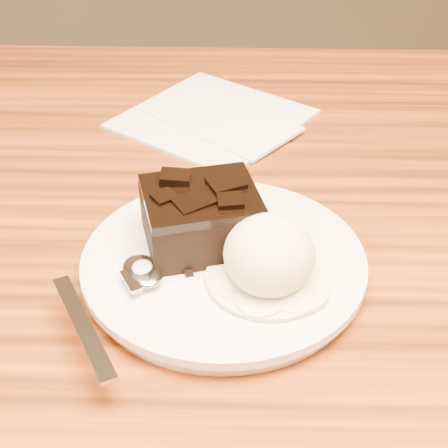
{
  "coord_description": "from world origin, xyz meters",
  "views": [
    {
      "loc": [
        0.03,
        -0.44,
        1.09
      ],
      "look_at": [
        0.02,
        -0.03,
        0.79
      ],
      "focal_mm": 56.25,
      "sensor_mm": 36.0,
      "label": 1
    }
  ],
  "objects_px": {
    "ice_cream_scoop": "(269,255)",
    "spoon": "(143,273)",
    "napkin": "(213,117)",
    "plate": "(224,266)",
    "brownie": "(201,221)"
  },
  "relations": [
    {
      "from": "ice_cream_scoop",
      "to": "napkin",
      "type": "bearing_deg",
      "value": 100.42
    },
    {
      "from": "napkin",
      "to": "ice_cream_scoop",
      "type": "bearing_deg",
      "value": -79.58
    },
    {
      "from": "plate",
      "to": "ice_cream_scoop",
      "type": "xyz_separation_m",
      "value": [
        0.03,
        -0.02,
        0.03
      ]
    },
    {
      "from": "plate",
      "to": "brownie",
      "type": "distance_m",
      "value": 0.04
    },
    {
      "from": "plate",
      "to": "spoon",
      "type": "height_order",
      "value": "spoon"
    },
    {
      "from": "plate",
      "to": "spoon",
      "type": "bearing_deg",
      "value": -156.33
    },
    {
      "from": "ice_cream_scoop",
      "to": "spoon",
      "type": "relative_size",
      "value": 0.44
    },
    {
      "from": "brownie",
      "to": "ice_cream_scoop",
      "type": "height_order",
      "value": "ice_cream_scoop"
    },
    {
      "from": "plate",
      "to": "napkin",
      "type": "xyz_separation_m",
      "value": [
        -0.02,
        0.25,
        -0.01
      ]
    },
    {
      "from": "spoon",
      "to": "napkin",
      "type": "distance_m",
      "value": 0.28
    },
    {
      "from": "spoon",
      "to": "ice_cream_scoop",
      "type": "bearing_deg",
      "value": -27.99
    },
    {
      "from": "ice_cream_scoop",
      "to": "spoon",
      "type": "height_order",
      "value": "ice_cream_scoop"
    },
    {
      "from": "brownie",
      "to": "ice_cream_scoop",
      "type": "distance_m",
      "value": 0.07
    },
    {
      "from": "ice_cream_scoop",
      "to": "napkin",
      "type": "distance_m",
      "value": 0.28
    },
    {
      "from": "spoon",
      "to": "napkin",
      "type": "relative_size",
      "value": 0.96
    }
  ]
}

